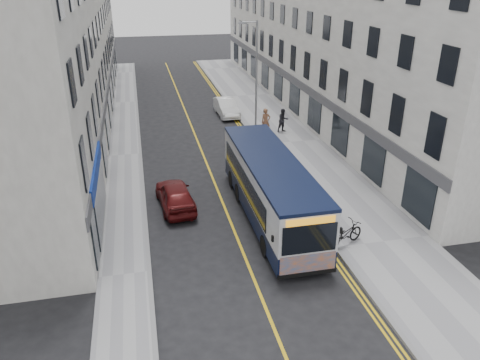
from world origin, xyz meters
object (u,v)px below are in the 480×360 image
city_bus (271,187)px  car_white (227,107)px  bicycle (345,234)px  pedestrian_near (266,122)px  pedestrian_far (283,120)px  car_maroon (175,195)px  streetlamp (255,76)px

city_bus → car_white: city_bus is taller
bicycle → pedestrian_near: (0.55, 14.94, 0.43)m
city_bus → pedestrian_far: 12.87m
city_bus → car_white: 17.50m
car_white → car_maroon: 16.35m
city_bus → pedestrian_far: (4.41, 12.07, -0.69)m
pedestrian_near → car_maroon: bearing=-136.5°
bicycle → pedestrian_near: bearing=-25.5°
pedestrian_far → car_maroon: bearing=-144.6°
car_white → car_maroon: size_ratio=1.05×
car_white → pedestrian_far: bearing=-61.0°
city_bus → pedestrian_near: bearing=75.7°
streetlamp → bicycle: 15.56m
car_white → car_maroon: car_white is taller
streetlamp → city_bus: size_ratio=0.76×
city_bus → bicycle: size_ratio=5.19×
bicycle → car_maroon: size_ratio=0.50×
pedestrian_far → car_white: bearing=107.4°
pedestrian_far → car_maroon: pedestrian_far is taller
city_bus → pedestrian_far: city_bus is taller
streetlamp → car_maroon: 12.35m
pedestrian_far → car_maroon: size_ratio=0.43×
streetlamp → car_maroon: (-6.59, -9.77, -3.69)m
pedestrian_near → car_maroon: (-7.37, -9.60, -0.40)m
car_maroon → car_white: bearing=-115.4°
city_bus → car_maroon: size_ratio=2.61×
streetlamp → pedestrian_far: bearing=5.8°
bicycle → pedestrian_far: (1.97, 15.33, 0.33)m
city_bus → pedestrian_near: 12.07m
streetlamp → pedestrian_near: size_ratio=4.14×
pedestrian_far → car_white: pedestrian_far is taller
city_bus → pedestrian_near: size_ratio=5.44×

